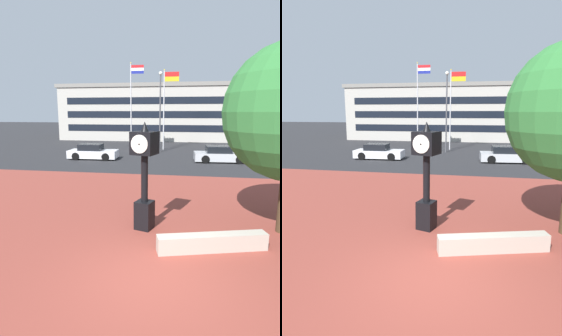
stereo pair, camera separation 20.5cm
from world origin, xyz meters
TOP-DOWN VIEW (x-y plane):
  - ground_plane at (0.00, 0.00)m, footprint 200.00×200.00m
  - plaza_brick_paving at (0.00, 3.69)m, footprint 44.00×15.37m
  - planter_wall at (1.49, 1.63)m, footprint 3.19×1.23m
  - street_clock at (-0.67, 2.89)m, footprint 0.93×0.94m
  - car_street_near at (3.40, 17.00)m, footprint 4.27×2.07m
  - car_street_mid at (-7.17, 16.77)m, footprint 4.14×1.89m
  - flagpole_primary at (-5.09, 23.89)m, footprint 1.43×0.14m
  - flagpole_secondary at (-1.56, 23.89)m, footprint 1.56×0.14m
  - civic_building at (-2.93, 39.07)m, footprint 29.15×14.64m
  - street_lamp_post at (-1.92, 21.84)m, footprint 0.36×0.36m

SIDE VIEW (x-z plane):
  - ground_plane at x=0.00m, z-range 0.00..0.00m
  - plaza_brick_paving at x=0.00m, z-range 0.00..0.01m
  - planter_wall at x=1.49m, z-range 0.00..0.50m
  - car_street_mid at x=-7.17m, z-range -0.07..1.21m
  - car_street_near at x=3.40m, z-range -0.07..1.21m
  - street_clock at x=-0.67m, z-range 0.15..3.79m
  - civic_building at x=-2.93m, z-range 0.01..7.76m
  - street_lamp_post at x=-1.92m, z-range 0.77..8.50m
  - flagpole_secondary at x=-1.56m, z-range 0.74..8.95m
  - flagpole_primary at x=-5.09m, z-range 0.67..9.63m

